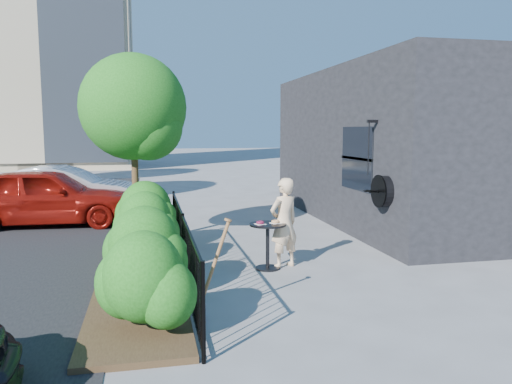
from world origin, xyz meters
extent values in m
plane|color=gray|center=(0.00, 0.00, 0.00)|extent=(120.00, 120.00, 0.00)
cube|color=black|center=(5.50, 4.50, 2.00)|extent=(6.00, 9.00, 4.00)
cube|color=black|center=(2.51, 2.40, 1.80)|extent=(0.04, 1.60, 1.40)
cube|color=black|center=(2.52, 2.40, 1.80)|extent=(0.05, 1.70, 0.06)
cylinder|color=black|center=(2.42, 0.90, 1.25)|extent=(0.18, 0.60, 0.60)
cylinder|color=black|center=(2.32, 0.90, 1.25)|extent=(0.03, 0.64, 0.64)
cube|color=black|center=(2.40, 1.40, 2.60)|extent=(0.25, 0.06, 0.06)
cylinder|color=black|center=(2.32, 1.40, 2.05)|extent=(0.02, 0.02, 1.05)
cylinder|color=black|center=(-1.50, -3.00, 0.55)|extent=(0.05, 0.05, 1.10)
cylinder|color=black|center=(-1.50, 0.00, 0.55)|extent=(0.05, 0.05, 1.10)
cylinder|color=black|center=(-1.50, 3.00, 0.55)|extent=(0.05, 0.05, 1.10)
cube|color=black|center=(-1.50, 0.00, 1.06)|extent=(0.03, 6.00, 0.03)
cube|color=black|center=(-1.50, 0.00, 0.10)|extent=(0.03, 6.00, 0.03)
cylinder|color=black|center=(-1.50, -2.90, 0.55)|extent=(0.02, 0.02, 1.04)
cylinder|color=black|center=(-1.50, -2.70, 0.55)|extent=(0.02, 0.02, 1.04)
cylinder|color=black|center=(-1.50, -2.50, 0.55)|extent=(0.02, 0.02, 1.04)
cylinder|color=black|center=(-1.50, -2.30, 0.55)|extent=(0.02, 0.02, 1.04)
cylinder|color=black|center=(-1.50, -2.10, 0.55)|extent=(0.02, 0.02, 1.04)
cylinder|color=black|center=(-1.50, -1.90, 0.55)|extent=(0.02, 0.02, 1.04)
cylinder|color=black|center=(-1.50, -1.70, 0.55)|extent=(0.02, 0.02, 1.04)
cylinder|color=black|center=(-1.50, -1.50, 0.55)|extent=(0.02, 0.02, 1.04)
cylinder|color=black|center=(-1.50, -1.30, 0.55)|extent=(0.02, 0.02, 1.04)
cylinder|color=black|center=(-1.50, -1.10, 0.55)|extent=(0.02, 0.02, 1.04)
cylinder|color=black|center=(-1.50, -0.90, 0.55)|extent=(0.02, 0.02, 1.04)
cylinder|color=black|center=(-1.50, -0.70, 0.55)|extent=(0.02, 0.02, 1.04)
cylinder|color=black|center=(-1.50, -0.50, 0.55)|extent=(0.02, 0.02, 1.04)
cylinder|color=black|center=(-1.50, -0.30, 0.55)|extent=(0.02, 0.02, 1.04)
cylinder|color=black|center=(-1.50, -0.10, 0.55)|extent=(0.02, 0.02, 1.04)
cylinder|color=black|center=(-1.50, 0.10, 0.55)|extent=(0.02, 0.02, 1.04)
cylinder|color=black|center=(-1.50, 0.30, 0.55)|extent=(0.02, 0.02, 1.04)
cylinder|color=black|center=(-1.50, 0.50, 0.55)|extent=(0.02, 0.02, 1.04)
cylinder|color=black|center=(-1.50, 0.70, 0.55)|extent=(0.02, 0.02, 1.04)
cylinder|color=black|center=(-1.50, 0.90, 0.55)|extent=(0.02, 0.02, 1.04)
cylinder|color=black|center=(-1.50, 1.10, 0.55)|extent=(0.02, 0.02, 1.04)
cylinder|color=black|center=(-1.50, 1.30, 0.55)|extent=(0.02, 0.02, 1.04)
cylinder|color=black|center=(-1.50, 1.50, 0.55)|extent=(0.02, 0.02, 1.04)
cylinder|color=black|center=(-1.50, 1.70, 0.55)|extent=(0.02, 0.02, 1.04)
cylinder|color=black|center=(-1.50, 1.90, 0.55)|extent=(0.02, 0.02, 1.04)
cylinder|color=black|center=(-1.50, 2.10, 0.55)|extent=(0.02, 0.02, 1.04)
cylinder|color=black|center=(-1.50, 2.30, 0.55)|extent=(0.02, 0.02, 1.04)
cylinder|color=black|center=(-1.50, 2.50, 0.55)|extent=(0.02, 0.02, 1.04)
cylinder|color=black|center=(-1.50, 2.70, 0.55)|extent=(0.02, 0.02, 1.04)
cylinder|color=black|center=(-1.50, 2.90, 0.55)|extent=(0.02, 0.02, 1.04)
cube|color=#382616|center=(-2.20, 0.00, 0.04)|extent=(1.30, 6.00, 0.08)
ellipsoid|color=#1A5C15|center=(-2.10, -2.20, 0.70)|extent=(1.10, 1.10, 1.24)
ellipsoid|color=#1A5C15|center=(-2.10, -0.60, 0.70)|extent=(1.10, 1.10, 1.24)
ellipsoid|color=#1A5C15|center=(-2.10, 0.90, 0.70)|extent=(1.10, 1.10, 1.24)
ellipsoid|color=#1A5C15|center=(-2.10, 2.30, 0.70)|extent=(1.10, 1.10, 1.24)
cylinder|color=#3F2B19|center=(-2.30, 2.80, 1.20)|extent=(0.14, 0.14, 2.40)
sphere|color=#1A5C15|center=(-2.30, 2.80, 2.84)|extent=(2.20, 2.20, 2.20)
sphere|color=#1A5C15|center=(-2.00, 2.60, 2.51)|extent=(1.43, 1.43, 1.43)
cylinder|color=black|center=(-0.02, 0.34, 0.79)|extent=(0.64, 0.64, 0.03)
cylinder|color=black|center=(-0.02, 0.34, 0.40)|extent=(0.06, 0.06, 0.77)
cylinder|color=black|center=(-0.02, 0.34, 0.02)|extent=(0.43, 0.43, 0.03)
cube|color=white|center=(-0.15, 0.32, 0.81)|extent=(0.20, 0.20, 0.01)
cube|color=white|center=(0.13, 0.36, 0.81)|extent=(0.20, 0.20, 0.01)
torus|color=#510D1F|center=(-0.15, 0.32, 0.84)|extent=(0.14, 0.14, 0.05)
torus|color=tan|center=(0.13, 0.36, 0.84)|extent=(0.14, 0.14, 0.05)
imported|color=beige|center=(0.30, 0.42, 0.80)|extent=(0.69, 0.58, 1.60)
cylinder|color=brown|center=(-1.22, -1.74, 0.71)|extent=(0.44, 0.05, 1.15)
cube|color=gray|center=(-1.39, -1.74, 0.10)|extent=(0.11, 0.17, 0.24)
cylinder|color=brown|center=(-1.04, -1.74, 1.28)|extent=(0.10, 0.10, 0.06)
imported|color=maroon|center=(-4.59, 5.48, 0.75)|extent=(4.47, 2.00, 1.49)
imported|color=#B7B7BC|center=(-4.38, 6.93, 0.71)|extent=(4.42, 1.89, 1.41)
camera|label=1|loc=(-2.01, -7.95, 2.42)|focal=35.00mm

